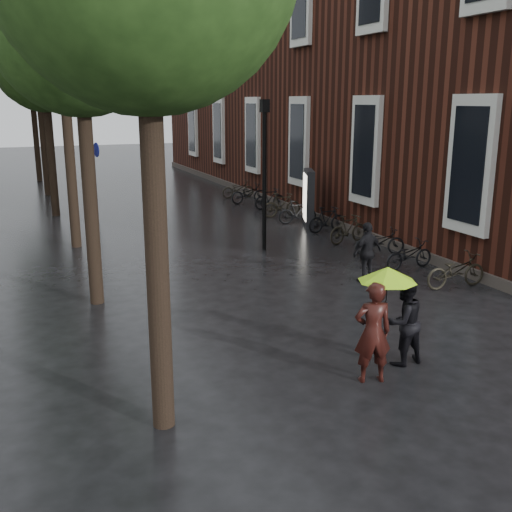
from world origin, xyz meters
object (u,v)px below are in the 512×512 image
person_black (403,321)px  lamp_post (264,161)px  parked_bicycles (312,216)px  ad_lightbox (308,198)px  pedestrian_walking (367,252)px  person_burgundy (373,332)px

person_black → lamp_post: (1.09, 8.81, 2.03)m
parked_bicycles → ad_lightbox: ad_lightbox is taller
ad_lightbox → lamp_post: lamp_post is taller
ad_lightbox → lamp_post: size_ratio=0.45×
pedestrian_walking → ad_lightbox: 7.44m
person_burgundy → parked_bicycles: person_burgundy is taller
person_burgundy → pedestrian_walking: 5.86m
lamp_post → person_black: bearing=-97.1°
person_black → lamp_post: bearing=-102.3°
person_burgundy → parked_bicycles: bearing=-98.4°
person_black → ad_lightbox: size_ratio=0.76×
ad_lightbox → lamp_post: 4.62m
person_burgundy → pedestrian_walking: person_burgundy is taller
person_burgundy → ad_lightbox: bearing=-98.0°
parked_bicycles → ad_lightbox: (0.13, 0.53, 0.61)m
person_burgundy → ad_lightbox: size_ratio=0.83×
person_burgundy → lamp_post: (2.00, 9.20, 1.96)m
pedestrian_walking → person_burgundy: bearing=46.4°
person_burgundy → parked_bicycles: 12.63m
person_burgundy → person_black: (0.91, 0.39, -0.07)m
parked_bicycles → ad_lightbox: 0.81m
parked_bicycles → lamp_post: bearing=-141.0°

